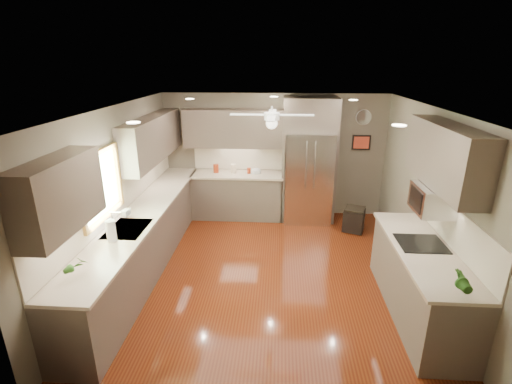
# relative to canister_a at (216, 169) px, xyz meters

# --- Properties ---
(floor) EXTENTS (5.00, 5.00, 0.00)m
(floor) POSITION_rel_canister_a_xyz_m (1.17, -2.24, -1.02)
(floor) COLOR #4A1709
(floor) RESTS_ON ground
(ceiling) EXTENTS (5.00, 5.00, 0.00)m
(ceiling) POSITION_rel_canister_a_xyz_m (1.17, -2.24, 1.48)
(ceiling) COLOR white
(ceiling) RESTS_ON ground
(wall_back) EXTENTS (4.50, 0.00, 4.50)m
(wall_back) POSITION_rel_canister_a_xyz_m (1.17, 0.26, 0.23)
(wall_back) COLOR #635B4B
(wall_back) RESTS_ON ground
(wall_front) EXTENTS (4.50, 0.00, 4.50)m
(wall_front) POSITION_rel_canister_a_xyz_m (1.17, -4.74, 0.23)
(wall_front) COLOR #635B4B
(wall_front) RESTS_ON ground
(wall_left) EXTENTS (0.00, 5.00, 5.00)m
(wall_left) POSITION_rel_canister_a_xyz_m (-1.08, -2.24, 0.23)
(wall_left) COLOR #635B4B
(wall_left) RESTS_ON ground
(wall_right) EXTENTS (0.00, 5.00, 5.00)m
(wall_right) POSITION_rel_canister_a_xyz_m (3.42, -2.24, 0.23)
(wall_right) COLOR #635B4B
(wall_right) RESTS_ON ground
(canister_a) EXTENTS (0.15, 0.15, 0.18)m
(canister_a) POSITION_rel_canister_a_xyz_m (0.00, 0.00, 0.00)
(canister_a) COLOR maroon
(canister_a) RESTS_ON back_run
(canister_c) EXTENTS (0.13, 0.13, 0.18)m
(canister_c) POSITION_rel_canister_a_xyz_m (0.36, -0.01, 0.01)
(canister_c) COLOR beige
(canister_c) RESTS_ON back_run
(canister_d) EXTENTS (0.08, 0.08, 0.11)m
(canister_d) POSITION_rel_canister_a_xyz_m (0.68, -0.03, -0.02)
(canister_d) COLOR maroon
(canister_d) RESTS_ON back_run
(soap_bottle) EXTENTS (0.10, 0.10, 0.19)m
(soap_bottle) POSITION_rel_canister_a_xyz_m (-0.91, -2.39, 0.01)
(soap_bottle) COLOR white
(soap_bottle) RESTS_ON left_run
(potted_plant_left) EXTENTS (0.18, 0.15, 0.29)m
(potted_plant_left) POSITION_rel_canister_a_xyz_m (-0.79, -3.95, 0.07)
(potted_plant_left) COLOR #2A5E1B
(potted_plant_left) RESTS_ON left_run
(potted_plant_right) EXTENTS (0.17, 0.14, 0.30)m
(potted_plant_right) POSITION_rel_canister_a_xyz_m (3.08, -4.00, 0.07)
(potted_plant_right) COLOR #2A5E1B
(potted_plant_right) RESTS_ON right_run
(bowl) EXTENTS (0.25, 0.25, 0.05)m
(bowl) POSITION_rel_canister_a_xyz_m (0.82, -0.06, -0.06)
(bowl) COLOR beige
(bowl) RESTS_ON back_run
(left_run) EXTENTS (0.65, 4.70, 1.45)m
(left_run) POSITION_rel_canister_a_xyz_m (-0.79, -2.09, -0.54)
(left_run) COLOR brown
(left_run) RESTS_ON ground
(back_run) EXTENTS (1.85, 0.65, 1.45)m
(back_run) POSITION_rel_canister_a_xyz_m (0.44, -0.04, -0.54)
(back_run) COLOR brown
(back_run) RESTS_ON ground
(uppers) EXTENTS (4.50, 4.70, 0.95)m
(uppers) POSITION_rel_canister_a_xyz_m (0.43, -1.53, 0.85)
(uppers) COLOR brown
(uppers) RESTS_ON wall_left
(window) EXTENTS (0.05, 1.12, 0.92)m
(window) POSITION_rel_canister_a_xyz_m (-1.05, -2.74, 0.53)
(window) COLOR #BFF2B2
(window) RESTS_ON wall_left
(sink) EXTENTS (0.50, 0.70, 0.32)m
(sink) POSITION_rel_canister_a_xyz_m (-0.76, -2.74, -0.11)
(sink) COLOR silver
(sink) RESTS_ON left_run
(refrigerator) EXTENTS (1.06, 0.75, 2.45)m
(refrigerator) POSITION_rel_canister_a_xyz_m (1.87, -0.08, 0.17)
(refrigerator) COLOR silver
(refrigerator) RESTS_ON ground
(right_run) EXTENTS (0.70, 2.20, 1.45)m
(right_run) POSITION_rel_canister_a_xyz_m (3.10, -3.04, -0.54)
(right_run) COLOR brown
(right_run) RESTS_ON ground
(microwave) EXTENTS (0.43, 0.55, 0.34)m
(microwave) POSITION_rel_canister_a_xyz_m (3.19, -2.79, 0.46)
(microwave) COLOR silver
(microwave) RESTS_ON wall_right
(ceiling_fan) EXTENTS (1.18, 1.18, 0.32)m
(ceiling_fan) POSITION_rel_canister_a_xyz_m (1.17, -1.94, 1.31)
(ceiling_fan) COLOR white
(ceiling_fan) RESTS_ON ceiling
(recessed_lights) EXTENTS (2.84, 3.14, 0.01)m
(recessed_lights) POSITION_rel_canister_a_xyz_m (1.13, -1.84, 1.47)
(recessed_lights) COLOR white
(recessed_lights) RESTS_ON ceiling
(wall_clock) EXTENTS (0.30, 0.03, 0.30)m
(wall_clock) POSITION_rel_canister_a_xyz_m (2.92, 0.24, 1.03)
(wall_clock) COLOR white
(wall_clock) RESTS_ON wall_back
(framed_print) EXTENTS (0.36, 0.03, 0.30)m
(framed_print) POSITION_rel_canister_a_xyz_m (2.92, 0.24, 0.53)
(framed_print) COLOR black
(framed_print) RESTS_ON wall_back
(stool) EXTENTS (0.47, 0.47, 0.46)m
(stool) POSITION_rel_canister_a_xyz_m (2.73, -0.62, -0.78)
(stool) COLOR black
(stool) RESTS_ON ground
(paper_towel) EXTENTS (0.12, 0.12, 0.30)m
(paper_towel) POSITION_rel_canister_a_xyz_m (-0.81, -3.11, 0.06)
(paper_towel) COLOR white
(paper_towel) RESTS_ON left_run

